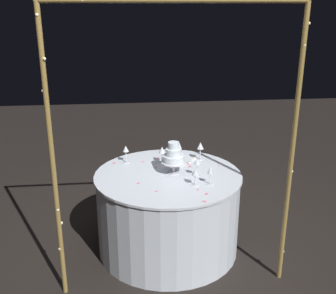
{
  "coord_description": "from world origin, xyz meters",
  "views": [
    {
      "loc": [
        0.34,
        3.23,
        2.12
      ],
      "look_at": [
        0.0,
        0.0,
        0.99
      ],
      "focal_mm": 43.14,
      "sensor_mm": 36.0,
      "label": 1
    }
  ],
  "objects_px": {
    "wine_glass_0": "(179,146)",
    "wine_glass_4": "(195,173)",
    "wine_glass_5": "(162,151)",
    "cake_knife": "(188,162)",
    "wine_glass_1": "(197,163)",
    "wine_glass_6": "(126,150)",
    "decorative_arch": "(176,117)",
    "tiered_cake": "(174,156)",
    "wine_glass_2": "(200,147)",
    "wine_glass_3": "(210,172)",
    "main_table": "(168,212)"
  },
  "relations": [
    {
      "from": "decorative_arch",
      "to": "main_table",
      "type": "height_order",
      "value": "decorative_arch"
    },
    {
      "from": "wine_glass_0",
      "to": "wine_glass_6",
      "type": "bearing_deg",
      "value": 12.13
    },
    {
      "from": "wine_glass_1",
      "to": "wine_glass_6",
      "type": "relative_size",
      "value": 0.96
    },
    {
      "from": "decorative_arch",
      "to": "tiered_cake",
      "type": "relative_size",
      "value": 7.62
    },
    {
      "from": "wine_glass_3",
      "to": "decorative_arch",
      "type": "bearing_deg",
      "value": 42.08
    },
    {
      "from": "wine_glass_0",
      "to": "wine_glass_4",
      "type": "relative_size",
      "value": 1.04
    },
    {
      "from": "wine_glass_1",
      "to": "wine_glass_2",
      "type": "relative_size",
      "value": 0.93
    },
    {
      "from": "wine_glass_1",
      "to": "wine_glass_5",
      "type": "bearing_deg",
      "value": -52.35
    },
    {
      "from": "decorative_arch",
      "to": "wine_glass_3",
      "type": "relative_size",
      "value": 14.24
    },
    {
      "from": "wine_glass_0",
      "to": "wine_glass_1",
      "type": "distance_m",
      "value": 0.5
    },
    {
      "from": "wine_glass_4",
      "to": "cake_knife",
      "type": "relative_size",
      "value": 0.63
    },
    {
      "from": "wine_glass_3",
      "to": "wine_glass_6",
      "type": "relative_size",
      "value": 0.92
    },
    {
      "from": "wine_glass_0",
      "to": "wine_glass_2",
      "type": "distance_m",
      "value": 0.22
    },
    {
      "from": "wine_glass_2",
      "to": "cake_knife",
      "type": "relative_size",
      "value": 0.71
    },
    {
      "from": "wine_glass_0",
      "to": "main_table",
      "type": "bearing_deg",
      "value": 70.67
    },
    {
      "from": "decorative_arch",
      "to": "tiered_cake",
      "type": "distance_m",
      "value": 0.75
    },
    {
      "from": "wine_glass_6",
      "to": "cake_knife",
      "type": "height_order",
      "value": "wine_glass_6"
    },
    {
      "from": "wine_glass_3",
      "to": "wine_glass_0",
      "type": "bearing_deg",
      "value": -75.72
    },
    {
      "from": "wine_glass_0",
      "to": "cake_knife",
      "type": "height_order",
      "value": "wine_glass_0"
    },
    {
      "from": "main_table",
      "to": "tiered_cake",
      "type": "relative_size",
      "value": 4.52
    },
    {
      "from": "wine_glass_0",
      "to": "wine_glass_2",
      "type": "xyz_separation_m",
      "value": [
        -0.19,
        0.1,
        0.02
      ]
    },
    {
      "from": "main_table",
      "to": "wine_glass_2",
      "type": "height_order",
      "value": "wine_glass_2"
    },
    {
      "from": "wine_glass_4",
      "to": "wine_glass_1",
      "type": "bearing_deg",
      "value": -104.17
    },
    {
      "from": "tiered_cake",
      "to": "wine_glass_6",
      "type": "distance_m",
      "value": 0.51
    },
    {
      "from": "wine_glass_2",
      "to": "main_table",
      "type": "bearing_deg",
      "value": 43.23
    },
    {
      "from": "wine_glass_0",
      "to": "wine_glass_5",
      "type": "height_order",
      "value": "wine_glass_0"
    },
    {
      "from": "wine_glass_3",
      "to": "cake_knife",
      "type": "distance_m",
      "value": 0.52
    },
    {
      "from": "wine_glass_2",
      "to": "wine_glass_3",
      "type": "xyz_separation_m",
      "value": [
        0.02,
        0.57,
        -0.02
      ]
    },
    {
      "from": "wine_glass_4",
      "to": "wine_glass_5",
      "type": "xyz_separation_m",
      "value": [
        0.22,
        -0.54,
        0.0
      ]
    },
    {
      "from": "main_table",
      "to": "wine_glass_5",
      "type": "distance_m",
      "value": 0.56
    },
    {
      "from": "wine_glass_1",
      "to": "cake_knife",
      "type": "relative_size",
      "value": 0.67
    },
    {
      "from": "wine_glass_2",
      "to": "wine_glass_5",
      "type": "height_order",
      "value": "wine_glass_2"
    },
    {
      "from": "main_table",
      "to": "wine_glass_3",
      "type": "height_order",
      "value": "wine_glass_3"
    },
    {
      "from": "decorative_arch",
      "to": "wine_glass_2",
      "type": "height_order",
      "value": "decorative_arch"
    },
    {
      "from": "wine_glass_4",
      "to": "wine_glass_6",
      "type": "height_order",
      "value": "wine_glass_6"
    },
    {
      "from": "main_table",
      "to": "wine_glass_6",
      "type": "height_order",
      "value": "wine_glass_6"
    },
    {
      "from": "wine_glass_0",
      "to": "cake_knife",
      "type": "relative_size",
      "value": 0.65
    },
    {
      "from": "wine_glass_0",
      "to": "wine_glass_6",
      "type": "relative_size",
      "value": 0.94
    },
    {
      "from": "wine_glass_1",
      "to": "wine_glass_2",
      "type": "distance_m",
      "value": 0.4
    },
    {
      "from": "decorative_arch",
      "to": "wine_glass_5",
      "type": "xyz_separation_m",
      "value": [
        0.03,
        -0.82,
        -0.54
      ]
    },
    {
      "from": "wine_glass_1",
      "to": "wine_glass_2",
      "type": "bearing_deg",
      "value": -104.3
    },
    {
      "from": "main_table",
      "to": "wine_glass_4",
      "type": "bearing_deg",
      "value": 127.23
    },
    {
      "from": "decorative_arch",
      "to": "tiered_cake",
      "type": "xyz_separation_m",
      "value": [
        -0.05,
        -0.56,
        -0.5
      ]
    },
    {
      "from": "wine_glass_5",
      "to": "cake_knife",
      "type": "height_order",
      "value": "wine_glass_5"
    },
    {
      "from": "tiered_cake",
      "to": "wine_glass_1",
      "type": "bearing_deg",
      "value": 156.14
    },
    {
      "from": "wine_glass_1",
      "to": "cake_knife",
      "type": "bearing_deg",
      "value": -85.49
    },
    {
      "from": "wine_glass_5",
      "to": "wine_glass_6",
      "type": "height_order",
      "value": "wine_glass_6"
    },
    {
      "from": "wine_glass_6",
      "to": "cake_knife",
      "type": "distance_m",
      "value": 0.59
    },
    {
      "from": "decorative_arch",
      "to": "wine_glass_4",
      "type": "bearing_deg",
      "value": -125.13
    },
    {
      "from": "main_table",
      "to": "wine_glass_2",
      "type": "xyz_separation_m",
      "value": [
        -0.34,
        -0.32,
        0.5
      ]
    }
  ]
}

